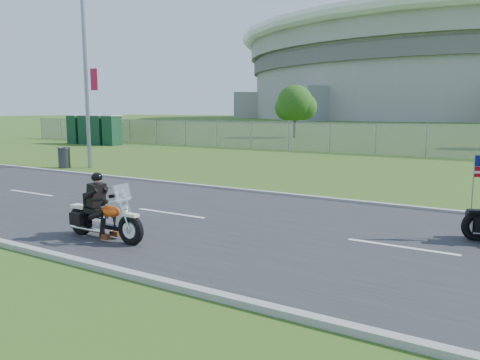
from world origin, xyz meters
The scene contains 14 objects.
ground centered at (0.00, 0.00, 0.00)m, with size 420.00×420.00×0.00m, color #3A5119.
road centered at (0.00, 0.00, 0.02)m, with size 120.00×8.00×0.04m, color #28282B.
curb_north centered at (0.00, 4.05, 0.05)m, with size 120.00×0.18×0.12m, color #9E9B93.
curb_south centered at (0.00, -4.05, 0.05)m, with size 120.00×0.18×0.12m, color #9E9B93.
fence centered at (-5.00, 20.00, 1.00)m, with size 60.00×0.03×2.00m, color gray.
stadium centered at (-20.00, 170.00, 15.58)m, with size 140.40×140.40×29.20m.
streetlight centered at (-11.98, 6.22, 5.64)m, with size 0.90×2.46×10.00m.
porta_toilet_a centered at (-22.00, 17.00, 1.15)m, with size 1.10×1.10×2.30m, color #123B22.
porta_toilet_b centered at (-23.40, 17.00, 1.15)m, with size 1.10×1.10×2.30m, color #123B22.
porta_toilet_c centered at (-24.80, 17.00, 1.15)m, with size 1.10×1.10×2.30m, color #123B22.
porta_toilet_d centered at (-26.20, 17.00, 1.15)m, with size 1.10×1.10×2.30m, color #123B22.
tree_fence_mid centered at (-13.95, 34.04, 3.30)m, with size 3.96×3.69×5.30m.
motorcycle_lead centered at (-1.62, -2.68, 0.47)m, with size 2.19×0.52×1.48m.
trash_can centered at (-13.04, 5.34, 0.48)m, with size 0.56×0.56×0.96m, color #333338.
Camera 1 is at (5.95, -9.51, 2.78)m, focal length 35.00 mm.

